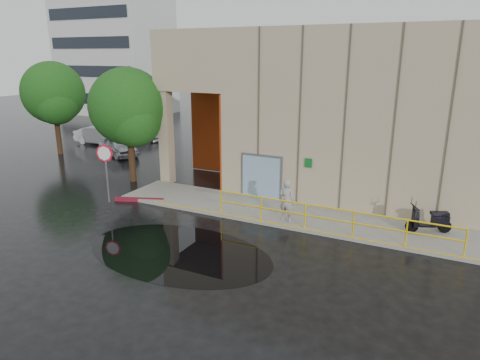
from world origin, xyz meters
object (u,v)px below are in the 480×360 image
Objects in this scene: stop_sign at (105,161)px; tree_near at (129,110)px; person at (287,200)px; car_a at (118,146)px; tree_far at (54,95)px; car_b at (101,135)px; car_c at (133,133)px; red_curb at (139,200)px; scooter at (430,214)px.

stop_sign is 0.46× the size of tree_near.
car_a is at bearing -22.16° from person.
person is at bearing -12.08° from tree_near.
stop_sign is 0.44× the size of tree_far.
car_b reaches higher than car_c.
stop_sign is at bearing -149.14° from red_curb.
tree_far is at bearing 161.45° from tree_near.
person is 0.73× the size of red_curb.
tree_far is (-10.28, 6.34, 2.08)m from stop_sign.
car_b is (-10.29, 10.33, -1.35)m from stop_sign.
car_b reaches higher than red_curb.
car_c is at bearing 53.47° from car_a.
person is at bearing -89.47° from car_a.
car_c is at bearing 132.75° from stop_sign.
car_c is at bearing 132.06° from scooter.
tree_far reaches higher than car_b.
car_b is (-18.85, 9.12, -0.33)m from person.
tree_near reaches higher than car_c.
car_c reaches higher than red_curb.
stop_sign is 10.19m from car_a.
car_a is (-6.34, 7.87, -1.38)m from stop_sign.
car_a is 0.84× the size of car_c.
car_b is at bearing 140.21° from red_curb.
tree_near reaches higher than car_a.
car_b is at bearing 119.24° from car_c.
car_b is at bearing 82.69° from car_a.
scooter is at bearing -9.07° from tree_far.
red_curb is (-7.33, -0.47, -0.94)m from person.
tree_near is (5.18, -4.58, 3.32)m from car_a.
stop_sign is at bearing -116.52° from car_a.
car_c is (-8.81, 12.35, -1.37)m from stop_sign.
person reaches higher than scooter.
car_a is at bearing 136.11° from stop_sign.
scooter is 25.49m from car_b.
car_b is at bearing 142.34° from tree_near.
red_curb is at bearing -108.67° from car_a.
scooter is 0.63× the size of stop_sign.
scooter is at bearing -3.06° from tree_near.
car_a is 0.60× the size of tree_far.
car_b is 2.51m from car_c.
stop_sign is 0.73× the size of car_a.
stop_sign is (-8.56, -1.20, 1.01)m from person.
tree_near is at bearing 116.69° from stop_sign.
tree_far reaches higher than stop_sign.
stop_sign is at bearing -169.19° from car_c.
stop_sign is 12.26m from tree_far.
tree_near is at bearing -18.55° from tree_far.
car_a is 5.46m from tree_far.
car_c is 12.32m from tree_near.
tree_far is (-9.12, 3.06, 0.14)m from tree_near.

